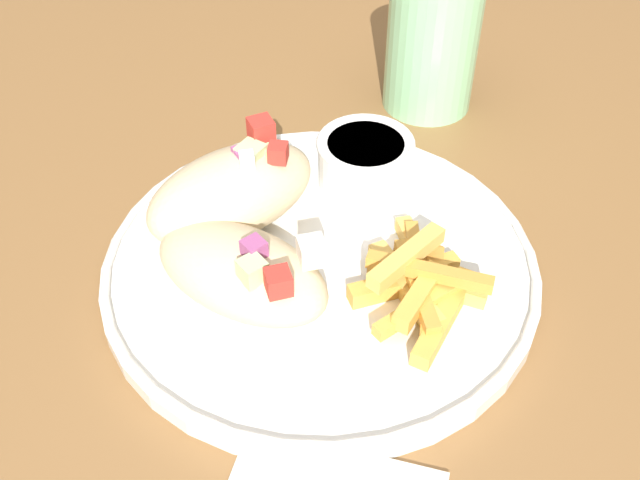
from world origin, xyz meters
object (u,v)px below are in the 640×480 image
at_px(plate, 320,265).
at_px(pita_sandwich_far, 232,191).
at_px(sauce_ramekin, 365,160).
at_px(water_glass, 431,50).
at_px(pita_sandwich_near, 243,271).
at_px(fries_pile, 419,284).

bearing_deg(plate, pita_sandwich_far, 155.66).
relative_size(sauce_ramekin, water_glass, 0.62).
distance_m(plate, pita_sandwich_far, 0.08).
relative_size(pita_sandwich_near, pita_sandwich_far, 0.99).
distance_m(pita_sandwich_far, fries_pile, 0.15).
height_order(plate, water_glass, water_glass).
bearing_deg(pita_sandwich_near, fries_pile, 32.38).
bearing_deg(sauce_ramekin, fries_pile, -67.18).
bearing_deg(pita_sandwich_far, water_glass, 11.56).
bearing_deg(fries_pile, sauce_ramekin, 112.82).
xyz_separation_m(pita_sandwich_far, fries_pile, (0.14, -0.05, -0.02)).
xyz_separation_m(sauce_ramekin, water_glass, (0.04, 0.15, 0.02)).
relative_size(pita_sandwich_far, fries_pile, 1.09).
relative_size(plate, pita_sandwich_far, 2.13).
xyz_separation_m(plate, water_glass, (0.07, 0.24, 0.05)).
bearing_deg(pita_sandwich_far, sauce_ramekin, -11.22).
bearing_deg(pita_sandwich_near, water_glass, 91.29).
xyz_separation_m(pita_sandwich_near, pita_sandwich_far, (-0.02, 0.07, 0.01)).
relative_size(plate, water_glass, 2.54).
xyz_separation_m(plate, pita_sandwich_near, (-0.05, -0.04, 0.03)).
height_order(pita_sandwich_near, sauce_ramekin, pita_sandwich_near).
distance_m(plate, fries_pile, 0.08).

